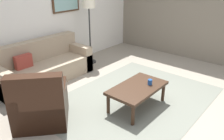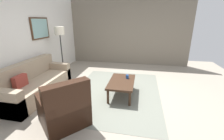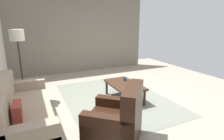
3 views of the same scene
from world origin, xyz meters
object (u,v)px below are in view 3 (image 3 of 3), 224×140
Objects in this scene: coffee_table at (124,86)px; couch_main at (20,116)px; armchair_leather at (118,124)px; cup at (125,79)px; lamp_standing at (18,43)px.

couch_main is at bearing 100.60° from coffee_table.
coffee_table is at bearing -32.26° from armchair_leather.
couch_main is 22.42× the size of cup.
coffee_table is (1.40, -0.88, 0.05)m from armchair_leather.
cup is at bearing -30.14° from coffee_table.
armchair_leather is 1.90m from cup.
cup is (0.21, -0.12, 0.10)m from coffee_table.
cup is at bearing -75.18° from couch_main.
lamp_standing reaches higher than armchair_leather.
coffee_table is at bearing -79.40° from couch_main.
armchair_leather reaches higher than coffee_table.
couch_main is at bearing 55.65° from armchair_leather.
coffee_table is 0.26m from cup.
armchair_leather is at bearing -124.35° from couch_main.
cup is (0.64, -2.42, 0.16)m from couch_main.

